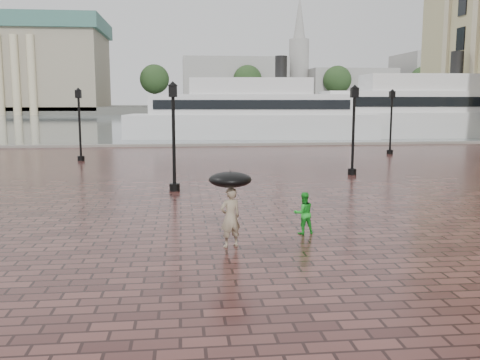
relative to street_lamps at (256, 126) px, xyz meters
The scene contains 13 objects.
ground 17.72m from the street_lamps, 85.10° to the right, with size 300.00×300.00×0.00m, color #341917.
harbour_water 74.55m from the street_lamps, 88.85° to the left, with size 240.00×240.00×0.00m, color #4D5A5E.
quay_edge 14.76m from the street_lamps, 84.09° to the left, with size 80.00×0.60×0.30m, color slate.
far_shore 142.51m from the street_lamps, 89.40° to the left, with size 300.00×60.00×2.00m, color #4C4C47.
museum 138.40m from the street_lamps, 112.83° to the left, with size 57.00×32.50×26.00m.
distant_skyline 141.67m from the street_lamps, 69.46° to the left, with size 102.50×22.00×33.00m.
far_trees 120.72m from the street_lamps, 89.29° to the left, with size 188.00×8.00×13.50m.
street_lamps is the anchor object (origin of this frame).
adult_pedestrian 16.78m from the street_lamps, 100.18° to the right, with size 0.57×0.37×1.56m, color gray.
child_pedestrian 15.41m from the street_lamps, 92.83° to the right, with size 0.58×0.45×1.20m, color green.
ferry_near 23.70m from the street_lamps, 83.26° to the left, with size 25.21×8.65×8.10m.
ferry_far 31.54m from the street_lamps, 48.37° to the left, with size 26.83×7.28×8.74m.
umbrella 16.72m from the street_lamps, 100.18° to the right, with size 1.10×1.10×1.11m.
Camera 1 is at (-5.67, -12.37, 3.77)m, focal length 40.00 mm.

